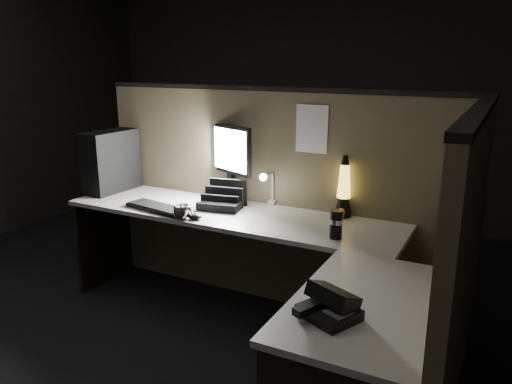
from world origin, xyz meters
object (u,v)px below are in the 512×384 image
at_px(monitor, 230,156).
at_px(desk_phone, 329,305).
at_px(keyboard, 158,208).
at_px(lava_lamp, 344,191).
at_px(pc_tower, 111,161).

distance_m(monitor, desk_phone, 1.75).
relative_size(keyboard, lava_lamp, 1.19).
xyz_separation_m(keyboard, lava_lamp, (1.15, 0.43, 0.15)).
bearing_deg(keyboard, monitor, 62.24).
distance_m(pc_tower, desk_phone, 2.38).
bearing_deg(pc_tower, keyboard, -18.56).
distance_m(monitor, keyboard, 0.62).
distance_m(monitor, lava_lamp, 0.84).
relative_size(monitor, keyboard, 1.13).
bearing_deg(desk_phone, lava_lamp, 130.46).
xyz_separation_m(pc_tower, keyboard, (0.62, -0.24, -0.22)).
relative_size(pc_tower, keyboard, 0.97).
bearing_deg(monitor, pc_tower, -146.49).
distance_m(lava_lamp, desk_phone, 1.31).
xyz_separation_m(monitor, keyboard, (-0.32, -0.43, -0.31)).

